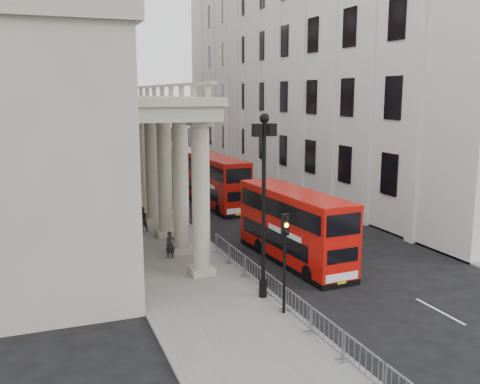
{
  "coord_description": "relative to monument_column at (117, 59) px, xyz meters",
  "views": [
    {
      "loc": [
        -9.83,
        -17.26,
        9.25
      ],
      "look_at": [
        1.63,
        12.78,
        3.34
      ],
      "focal_mm": 40.0,
      "sensor_mm": 36.0,
      "label": 1
    }
  ],
  "objects": [
    {
      "name": "lamp_post_south",
      "position": [
        -6.6,
        -88.0,
        -11.07
      ],
      "size": [
        1.05,
        0.44,
        8.32
      ],
      "color": "black",
      "rests_on": "sidewalk_west"
    },
    {
      "name": "kerb",
      "position": [
        -6.05,
        -62.0,
        -15.91
      ],
      "size": [
        0.2,
        140.0,
        0.14
      ],
      "primitive_type": "cube",
      "color": "slate",
      "rests_on": "ground"
    },
    {
      "name": "pedestrian_c",
      "position": [
        -7.81,
        -68.27,
        -15.03
      ],
      "size": [
        0.97,
        0.85,
        1.67
      ],
      "primitive_type": "imported",
      "rotation": [
        0.0,
        0.0,
        5.79
      ],
      "color": "black",
      "rests_on": "sidewalk_west"
    },
    {
      "name": "pedestrian_b",
      "position": [
        -9.55,
        -74.33,
        -15.01
      ],
      "size": [
        0.99,
        0.87,
        1.7
      ],
      "primitive_type": "imported",
      "rotation": [
        0.0,
        0.0,
        3.46
      ],
      "color": "#2A2522",
      "rests_on": "sidewalk_west"
    },
    {
      "name": "ground",
      "position": [
        -6.0,
        -92.0,
        -15.98
      ],
      "size": [
        260.0,
        260.0,
        0.0
      ],
      "primitive_type": "plane",
      "color": "black",
      "rests_on": "ground"
    },
    {
      "name": "east_building",
      "position": [
        10.0,
        -60.0,
        -3.48
      ],
      "size": [
        8.0,
        55.0,
        25.0
      ],
      "primitive_type": "cube",
      "color": "silver",
      "rests_on": "ground"
    },
    {
      "name": "lamp_post_mid",
      "position": [
        -6.6,
        -72.0,
        -11.07
      ],
      "size": [
        1.05,
        0.44,
        8.32
      ],
      "color": "black",
      "rests_on": "sidewalk_west"
    },
    {
      "name": "bus_far",
      "position": [
        -2.09,
        -67.73,
        -13.8
      ],
      "size": [
        2.68,
        9.73,
        4.17
      ],
      "rotation": [
        0.0,
        0.0,
        0.04
      ],
      "color": "#A50D07",
      "rests_on": "ground"
    },
    {
      "name": "traffic_light",
      "position": [
        -6.5,
        -90.02,
        -12.88
      ],
      "size": [
        0.28,
        0.33,
        4.3
      ],
      "color": "black",
      "rests_on": "sidewalk_west"
    },
    {
      "name": "brick_building",
      "position": [
        -16.5,
        -44.0,
        -4.98
      ],
      "size": [
        9.0,
        32.0,
        22.0
      ],
      "primitive_type": "cube",
      "color": "brown",
      "rests_on": "ground"
    },
    {
      "name": "sidewalk_west",
      "position": [
        -9.0,
        -62.0,
        -15.92
      ],
      "size": [
        6.0,
        140.0,
        0.12
      ],
      "primitive_type": "cube",
      "color": "slate",
      "rests_on": "ground"
    },
    {
      "name": "crowd_barriers",
      "position": [
        -6.35,
        -89.78,
        -15.31
      ],
      "size": [
        0.5,
        18.75,
        1.1
      ],
      "color": "gray",
      "rests_on": "sidewalk_west"
    },
    {
      "name": "west_building_far",
      "position": [
        -16.5,
        -12.0,
        -5.98
      ],
      "size": [
        9.0,
        30.0,
        20.0
      ],
      "primitive_type": "cube",
      "color": "#9D9784",
      "rests_on": "ground"
    },
    {
      "name": "portico_building",
      "position": [
        -16.5,
        -74.0,
        -9.98
      ],
      "size": [
        9.0,
        28.0,
        12.0
      ],
      "primitive_type": "cube",
      "color": "#9D9784",
      "rests_on": "ground"
    },
    {
      "name": "sidewalk_east",
      "position": [
        7.5,
        -62.0,
        -15.92
      ],
      "size": [
        3.0,
        140.0,
        0.12
      ],
      "primitive_type": "cube",
      "color": "slate",
      "rests_on": "ground"
    },
    {
      "name": "lamp_post_north",
      "position": [
        -6.6,
        -56.0,
        -11.07
      ],
      "size": [
        1.05,
        0.44,
        8.32
      ],
      "color": "black",
      "rests_on": "sidewalk_west"
    },
    {
      "name": "monument_column",
      "position": [
        0.0,
        0.0,
        0.0
      ],
      "size": [
        8.0,
        8.0,
        54.2
      ],
      "color": "#60605E",
      "rests_on": "ground"
    },
    {
      "name": "pedestrian_a",
      "position": [
        -9.16,
        -80.75,
        -15.09
      ],
      "size": [
        0.58,
        0.4,
        1.53
      ],
      "primitive_type": "imported",
      "rotation": [
        0.0,
        0.0,
        0.07
      ],
      "color": "black",
      "rests_on": "sidewalk_west"
    },
    {
      "name": "bus_near",
      "position": [
        -2.79,
        -83.46,
        -13.88
      ],
      "size": [
        2.85,
        9.44,
        4.02
      ],
      "rotation": [
        0.0,
        0.0,
        0.07
      ],
      "color": "red",
      "rests_on": "ground"
    }
  ]
}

